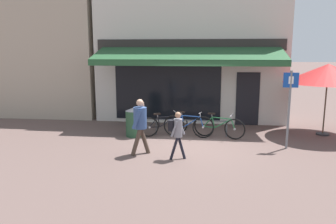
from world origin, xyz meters
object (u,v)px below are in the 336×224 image
at_px(pedestrian_child, 177,129).
at_px(bicycle_blue, 188,126).
at_px(parking_sign, 289,101).
at_px(bicycle_black, 164,125).
at_px(litter_bin, 134,122).
at_px(cafe_parasol, 328,74).
at_px(pedestrian_adult, 140,121).
at_px(bicycle_green, 219,127).

bearing_deg(pedestrian_child, bicycle_blue, 91.20).
height_order(pedestrian_child, parking_sign, parking_sign).
height_order(bicycle_black, litter_bin, litter_bin).
bearing_deg(bicycle_blue, parking_sign, -9.73).
xyz_separation_m(bicycle_black, litter_bin, (-1.01, -0.18, 0.14)).
xyz_separation_m(pedestrian_child, parking_sign, (3.23, 1.40, 0.61)).
bearing_deg(parking_sign, cafe_parasol, 48.10).
relative_size(pedestrian_adult, litter_bin, 1.60).
height_order(pedestrian_adult, cafe_parasol, cafe_parasol).
bearing_deg(bicycle_black, parking_sign, -42.03).
xyz_separation_m(litter_bin, parking_sign, (4.92, -0.86, 0.94)).
bearing_deg(bicycle_green, bicycle_black, -164.70).
distance_m(bicycle_blue, bicycle_green, 1.04).
bearing_deg(bicycle_black, litter_bin, 162.92).
height_order(bicycle_black, bicycle_blue, bicycle_blue).
relative_size(pedestrian_child, cafe_parasol, 0.45).
height_order(bicycle_green, pedestrian_child, pedestrian_child).
relative_size(bicycle_blue, cafe_parasol, 0.60).
distance_m(bicycle_green, cafe_parasol, 4.16).
bearing_deg(bicycle_blue, bicycle_green, 8.03).
distance_m(bicycle_green, litter_bin, 2.91).
relative_size(bicycle_black, litter_bin, 1.62).
bearing_deg(pedestrian_child, bicycle_green, 68.27).
bearing_deg(pedestrian_adult, bicycle_green, 32.87).
distance_m(bicycle_blue, cafe_parasol, 5.10).
height_order(pedestrian_child, litter_bin, pedestrian_child).
distance_m(bicycle_black, litter_bin, 1.04).
xyz_separation_m(pedestrian_adult, parking_sign, (4.30, 1.11, 0.47)).
bearing_deg(bicycle_blue, pedestrian_adult, -112.52).
bearing_deg(bicycle_black, bicycle_green, -28.90).
height_order(bicycle_blue, parking_sign, parking_sign).
relative_size(parking_sign, cafe_parasol, 0.81).
distance_m(pedestrian_adult, parking_sign, 4.46).
bearing_deg(litter_bin, bicycle_black, 10.04).
relative_size(pedestrian_child, parking_sign, 0.56).
relative_size(litter_bin, cafe_parasol, 0.35).
bearing_deg(bicycle_black, pedestrian_adult, -127.45).
height_order(bicycle_green, litter_bin, litter_bin).
bearing_deg(bicycle_blue, pedestrian_child, -85.99).
bearing_deg(bicycle_black, pedestrian_child, -101.60).
bearing_deg(bicycle_green, pedestrian_child, -99.90).
bearing_deg(cafe_parasol, litter_bin, -171.52).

